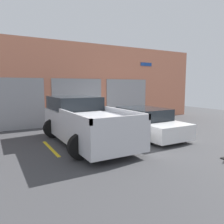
{
  "coord_description": "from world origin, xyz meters",
  "views": [
    {
      "loc": [
        -4.65,
        -8.92,
        2.26
      ],
      "look_at": [
        0.0,
        -0.69,
        1.1
      ],
      "focal_mm": 35.0,
      "sensor_mm": 36.0,
      "label": 1
    }
  ],
  "objects": [
    {
      "name": "shophouse_building",
      "position": [
        -0.01,
        3.29,
        2.31
      ],
      "size": [
        17.14,
        0.68,
        4.69
      ],
      "color": "#D17A5B",
      "rests_on": "ground"
    },
    {
      "name": "parking_stripe_far_left",
      "position": [
        -2.82,
        -1.19,
        0.0
      ],
      "size": [
        0.12,
        2.2,
        0.01
      ],
      "primitive_type": "cube",
      "color": "gold",
      "rests_on": "ground"
    },
    {
      "name": "sedan_white",
      "position": [
        1.41,
        -1.16,
        0.59
      ],
      "size": [
        2.18,
        4.22,
        1.24
      ],
      "color": "white",
      "rests_on": "ground"
    },
    {
      "name": "pickup_truck",
      "position": [
        -1.41,
        -0.95,
        0.85
      ],
      "size": [
        2.59,
        5.24,
        1.77
      ],
      "color": "silver",
      "rests_on": "ground"
    },
    {
      "name": "parking_stripe_centre",
      "position": [
        2.82,
        -1.19,
        0.0
      ],
      "size": [
        0.12,
        2.2,
        0.01
      ],
      "primitive_type": "cube",
      "color": "gold",
      "rests_on": "ground"
    },
    {
      "name": "ground_plane",
      "position": [
        0.0,
        0.0,
        0.0
      ],
      "size": [
        28.0,
        28.0,
        0.0
      ],
      "primitive_type": "plane",
      "color": "#3D3D3F"
    },
    {
      "name": "parking_stripe_left",
      "position": [
        0.0,
        -1.19,
        0.0
      ],
      "size": [
        0.12,
        2.2,
        0.01
      ],
      "primitive_type": "cube",
      "color": "gold",
      "rests_on": "ground"
    }
  ]
}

